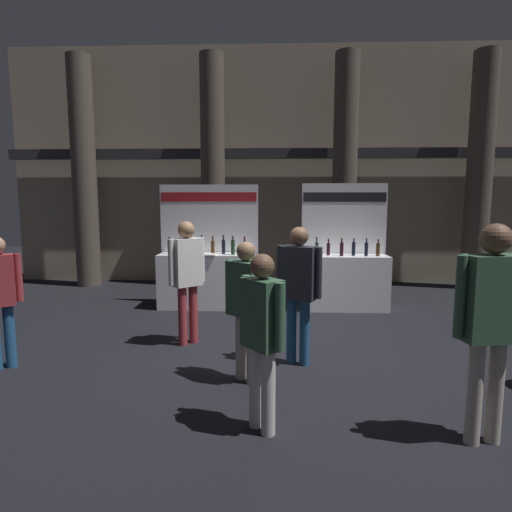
# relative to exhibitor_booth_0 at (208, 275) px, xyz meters

# --- Properties ---
(ground_plane) EXTENTS (26.83, 26.83, 0.00)m
(ground_plane) POSITION_rel_exhibitor_booth_0_xyz_m (1.39, -2.35, -0.62)
(ground_plane) COLOR black
(hall_colonnade) EXTENTS (13.42, 1.19, 5.84)m
(hall_colonnade) POSITION_rel_exhibitor_booth_0_xyz_m (1.39, 2.64, 2.25)
(hall_colonnade) COLOR gray
(hall_colonnade) RESTS_ON ground_plane
(exhibitor_booth_0) EXTENTS (1.93, 0.70, 2.37)m
(exhibitor_booth_0) POSITION_rel_exhibitor_booth_0_xyz_m (0.00, 0.00, 0.00)
(exhibitor_booth_0) COLOR white
(exhibitor_booth_0) RESTS_ON ground_plane
(exhibitor_booth_1) EXTENTS (1.63, 0.66, 2.38)m
(exhibitor_booth_1) POSITION_rel_exhibitor_booth_0_xyz_m (2.64, -0.03, -0.00)
(exhibitor_booth_1) COLOR white
(exhibitor_booth_1) RESTS_ON ground_plane
(visitor_2) EXTENTS (0.47, 0.45, 1.59)m
(visitor_2) POSITION_rel_exhibitor_booth_0_xyz_m (0.95, -3.37, 0.33)
(visitor_2) COLOR #ADA393
(visitor_2) RESTS_ON ground_plane
(visitor_4) EXTENTS (0.45, 0.43, 1.75)m
(visitor_4) POSITION_rel_exhibitor_booth_0_xyz_m (0.04, -2.15, 0.43)
(visitor_4) COLOR maroon
(visitor_4) RESTS_ON ground_plane
(visitor_5) EXTENTS (0.54, 0.39, 1.72)m
(visitor_5) POSITION_rel_exhibitor_booth_0_xyz_m (1.56, -2.84, 0.42)
(visitor_5) COLOR navy
(visitor_5) RESTS_ON ground_plane
(visitor_7) EXTENTS (0.39, 0.42, 1.58)m
(visitor_7) POSITION_rel_exhibitor_booth_0_xyz_m (1.15, -4.40, 0.30)
(visitor_7) COLOR silver
(visitor_7) RESTS_ON ground_plane
(visitor_8) EXTENTS (0.62, 0.31, 1.84)m
(visitor_8) POSITION_rel_exhibitor_booth_0_xyz_m (3.00, -4.53, 0.51)
(visitor_8) COLOR #ADA393
(visitor_8) RESTS_ON ground_plane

